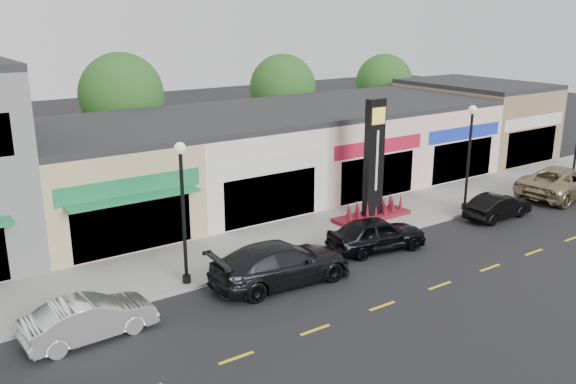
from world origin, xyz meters
The scene contains 19 objects.
ground centered at (0.00, 0.00, 0.00)m, with size 120.00×120.00×0.00m, color black.
sidewalk centered at (0.00, 4.35, 0.07)m, with size 52.00×4.30×0.15m, color gray.
curb centered at (0.00, 2.10, 0.07)m, with size 52.00×0.20×0.15m, color gray.
shop_beige centered at (-8.50, 11.46, 2.40)m, with size 7.00×10.85×4.80m.
shop_cream centered at (-1.50, 11.47, 2.40)m, with size 7.00×10.01×4.80m.
shop_pink_w centered at (5.50, 11.47, 2.40)m, with size 7.00×10.01×4.80m.
shop_pink_e centered at (12.50, 11.47, 2.40)m, with size 7.00×10.01×4.80m.
shop_tan centered at (19.50, 11.48, 2.65)m, with size 7.00×10.01×5.30m.
tree_rear_west centered at (-4.00, 19.50, 5.22)m, with size 5.20×5.20×7.83m.
tree_rear_mid centered at (8.00, 19.50, 4.88)m, with size 4.80×4.80×7.29m.
tree_rear_east centered at (18.00, 19.50, 4.63)m, with size 4.60×4.60×6.94m.
lamp_west_near centered at (-8.00, 2.50, 3.48)m, with size 0.44×0.44×5.47m.
lamp_east_near centered at (8.00, 2.50, 3.48)m, with size 0.44×0.44×5.47m.
pylon_sign centered at (3.00, 4.20, 2.27)m, with size 4.20×1.30×6.00m.
car_white_van centered at (-12.23, 0.72, 0.69)m, with size 4.17×1.45×1.37m, color silver.
car_dark_sedan centered at (-4.89, 0.66, 0.83)m, with size 5.69×2.31×1.65m, color black.
car_black_sedan centered at (0.49, 1.12, 0.76)m, with size 4.46×1.80×1.52m, color black.
car_black_conv centered at (8.52, 0.84, 0.64)m, with size 3.89×1.36×1.28m, color black.
car_gold_suv centered at (14.87, 1.25, 0.87)m, with size 6.23×2.87×1.73m, color #9C8963.
Camera 1 is at (-16.97, -17.30, 10.03)m, focal length 38.00 mm.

